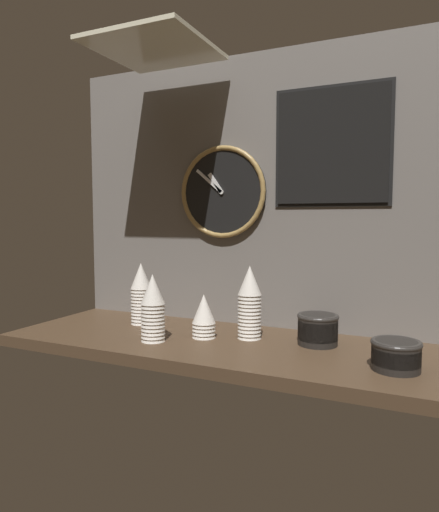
{
  "coord_description": "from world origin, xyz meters",
  "views": [
    {
      "loc": [
        0.61,
        -1.42,
        0.42
      ],
      "look_at": [
        -0.06,
        0.04,
        0.29
      ],
      "focal_mm": 32.0,
      "sensor_mm": 36.0,
      "label": 1
    }
  ],
  "objects_px": {
    "wall_clock": "(222,192)",
    "menu_board": "(332,146)",
    "bowl_stack_right": "(318,328)",
    "cup_stack_center": "(204,316)",
    "bowl_stack_far_right": "(396,354)",
    "cup_stack_center_right": "(250,302)",
    "cup_stack_center_left": "(153,308)",
    "cup_stack_left": "(141,293)"
  },
  "relations": [
    {
      "from": "bowl_stack_right",
      "to": "wall_clock",
      "type": "relative_size",
      "value": 0.38
    },
    {
      "from": "wall_clock",
      "to": "bowl_stack_right",
      "type": "bearing_deg",
      "value": -20.42
    },
    {
      "from": "bowl_stack_far_right",
      "to": "cup_stack_center",
      "type": "bearing_deg",
      "value": 172.1
    },
    {
      "from": "wall_clock",
      "to": "menu_board",
      "type": "distance_m",
      "value": 0.45
    },
    {
      "from": "cup_stack_center",
      "to": "bowl_stack_right",
      "type": "distance_m",
      "value": 0.4
    },
    {
      "from": "cup_stack_center_left",
      "to": "menu_board",
      "type": "bearing_deg",
      "value": 34.16
    },
    {
      "from": "cup_stack_center_right",
      "to": "bowl_stack_far_right",
      "type": "bearing_deg",
      "value": -16.48
    },
    {
      "from": "cup_stack_center_right",
      "to": "menu_board",
      "type": "bearing_deg",
      "value": 37.86
    },
    {
      "from": "cup_stack_center_left",
      "to": "bowl_stack_right",
      "type": "height_order",
      "value": "cup_stack_center_left"
    },
    {
      "from": "cup_stack_center_left",
      "to": "bowl_stack_far_right",
      "type": "bearing_deg",
      "value": 1.96
    },
    {
      "from": "cup_stack_center_right",
      "to": "bowl_stack_far_right",
      "type": "relative_size",
      "value": 1.87
    },
    {
      "from": "cup_stack_left",
      "to": "cup_stack_center",
      "type": "height_order",
      "value": "cup_stack_left"
    },
    {
      "from": "bowl_stack_right",
      "to": "bowl_stack_far_right",
      "type": "relative_size",
      "value": 1.0
    },
    {
      "from": "cup_stack_center_right",
      "to": "menu_board",
      "type": "relative_size",
      "value": 0.6
    },
    {
      "from": "bowl_stack_right",
      "to": "wall_clock",
      "type": "xyz_separation_m",
      "value": [
        -0.42,
        0.16,
        0.47
      ]
    },
    {
      "from": "cup_stack_center_left",
      "to": "cup_stack_center",
      "type": "bearing_deg",
      "value": 40.02
    },
    {
      "from": "cup_stack_center_right",
      "to": "wall_clock",
      "type": "xyz_separation_m",
      "value": [
        -0.19,
        0.18,
        0.4
      ]
    },
    {
      "from": "cup_stack_left",
      "to": "cup_stack_center_right",
      "type": "bearing_deg",
      "value": -3.23
    },
    {
      "from": "cup_stack_center_right",
      "to": "bowl_stack_right",
      "type": "relative_size",
      "value": 1.87
    },
    {
      "from": "cup_stack_left",
      "to": "wall_clock",
      "type": "xyz_separation_m",
      "value": [
        0.29,
        0.15,
        0.4
      ]
    },
    {
      "from": "cup_stack_center",
      "to": "wall_clock",
      "type": "height_order",
      "value": "wall_clock"
    },
    {
      "from": "cup_stack_center_left",
      "to": "bowl_stack_far_right",
      "type": "height_order",
      "value": "cup_stack_center_left"
    },
    {
      "from": "bowl_stack_right",
      "to": "bowl_stack_far_right",
      "type": "height_order",
      "value": "bowl_stack_right"
    },
    {
      "from": "cup_stack_center",
      "to": "bowl_stack_far_right",
      "type": "xyz_separation_m",
      "value": [
        0.64,
        -0.09,
        -0.03
      ]
    },
    {
      "from": "cup_stack_center_right",
      "to": "menu_board",
      "type": "height_order",
      "value": "menu_board"
    },
    {
      "from": "menu_board",
      "to": "bowl_stack_far_right",
      "type": "bearing_deg",
      "value": -52.59
    },
    {
      "from": "cup_stack_left",
      "to": "wall_clock",
      "type": "height_order",
      "value": "wall_clock"
    },
    {
      "from": "cup_stack_center_left",
      "to": "bowl_stack_far_right",
      "type": "distance_m",
      "value": 0.78
    },
    {
      "from": "cup_stack_center",
      "to": "wall_clock",
      "type": "distance_m",
      "value": 0.51
    },
    {
      "from": "cup_stack_center",
      "to": "cup_stack_center_left",
      "type": "bearing_deg",
      "value": -139.98
    },
    {
      "from": "cup_stack_center_left",
      "to": "bowl_stack_far_right",
      "type": "relative_size",
      "value": 1.68
    },
    {
      "from": "menu_board",
      "to": "cup_stack_center_left",
      "type": "bearing_deg",
      "value": -145.84
    },
    {
      "from": "cup_stack_center_left",
      "to": "bowl_stack_right",
      "type": "bearing_deg",
      "value": 20.06
    },
    {
      "from": "wall_clock",
      "to": "menu_board",
      "type": "relative_size",
      "value": 0.85
    },
    {
      "from": "cup_stack_center_right",
      "to": "cup_stack_center",
      "type": "height_order",
      "value": "cup_stack_center_right"
    },
    {
      "from": "cup_stack_center_right",
      "to": "cup_stack_left",
      "type": "bearing_deg",
      "value": 176.77
    },
    {
      "from": "cup_stack_center_right",
      "to": "wall_clock",
      "type": "relative_size",
      "value": 0.71
    },
    {
      "from": "cup_stack_left",
      "to": "cup_stack_center_right",
      "type": "relative_size",
      "value": 0.95
    },
    {
      "from": "cup_stack_center_left",
      "to": "cup_stack_center",
      "type": "height_order",
      "value": "cup_stack_center_left"
    },
    {
      "from": "cup_stack_center_right",
      "to": "bowl_stack_right",
      "type": "height_order",
      "value": "cup_stack_center_right"
    },
    {
      "from": "cup_stack_center",
      "to": "bowl_stack_right",
      "type": "height_order",
      "value": "cup_stack_center"
    },
    {
      "from": "bowl_stack_far_right",
      "to": "menu_board",
      "type": "distance_m",
      "value": 0.76
    }
  ]
}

